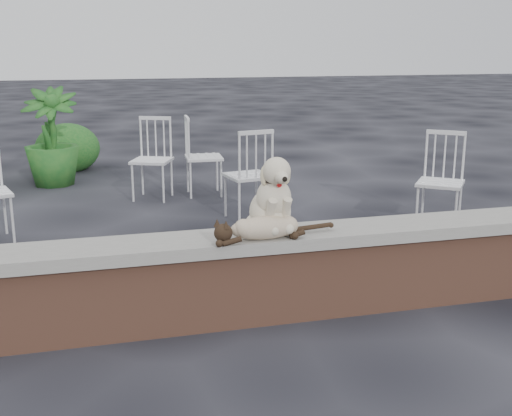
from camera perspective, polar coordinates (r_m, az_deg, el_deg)
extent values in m
plane|color=black|center=(4.27, -4.56, -10.15)|extent=(60.00, 60.00, 0.00)
cube|color=brown|center=(4.17, -4.63, -7.02)|extent=(6.00, 0.30, 0.50)
cube|color=slate|center=(4.07, -4.71, -3.22)|extent=(6.20, 0.40, 0.08)
imported|color=#164E1D|center=(8.57, -17.72, 6.03)|extent=(0.77, 0.77, 1.24)
ellipsoid|color=#164E1D|center=(9.56, -16.35, 5.10)|extent=(0.90, 0.82, 0.71)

